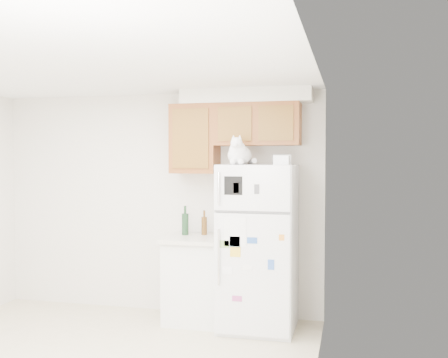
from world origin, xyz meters
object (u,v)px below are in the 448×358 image
(cat, at_px, (239,154))
(bottle_green, at_px, (185,220))
(bottle_amber, at_px, (204,223))
(refrigerator, at_px, (258,247))
(base_counter, at_px, (196,279))
(storage_box_back, at_px, (282,160))
(storage_box_front, at_px, (282,160))

(cat, height_order, bottle_green, cat)
(bottle_amber, bearing_deg, refrigerator, -19.61)
(bottle_green, height_order, bottle_amber, bottle_green)
(base_counter, bearing_deg, bottle_green, 147.01)
(storage_box_back, xyz_separation_m, storage_box_front, (0.03, -0.19, -0.01))
(base_counter, height_order, bottle_amber, bottle_amber)
(storage_box_back, bearing_deg, bottle_amber, 154.64)
(bottle_green, bearing_deg, storage_box_front, -16.81)
(cat, relative_size, bottle_amber, 1.56)
(storage_box_back, bearing_deg, base_counter, 164.74)
(refrigerator, relative_size, storage_box_back, 9.44)
(storage_box_back, height_order, storage_box_front, storage_box_back)
(storage_box_back, relative_size, storage_box_front, 1.20)
(cat, bearing_deg, refrigerator, 42.92)
(refrigerator, bearing_deg, bottle_amber, 160.39)
(bottle_amber, bearing_deg, bottle_green, -165.01)
(cat, distance_m, bottle_amber, 0.97)
(cat, distance_m, storage_box_front, 0.43)
(storage_box_front, bearing_deg, storage_box_back, 100.10)
(refrigerator, height_order, bottle_green, refrigerator)
(storage_box_back, height_order, bottle_amber, storage_box_back)
(refrigerator, xyz_separation_m, bottle_amber, (-0.64, 0.23, 0.20))
(refrigerator, bearing_deg, storage_box_back, 7.88)
(storage_box_back, distance_m, storage_box_front, 0.19)
(cat, height_order, bottle_amber, cat)
(base_counter, bearing_deg, bottle_amber, 73.58)
(refrigerator, relative_size, base_counter, 1.85)
(bottle_green, distance_m, bottle_amber, 0.21)
(cat, height_order, storage_box_front, cat)
(refrigerator, xyz_separation_m, bottle_green, (-0.85, 0.18, 0.23))
(refrigerator, bearing_deg, storage_box_front, -31.40)
(base_counter, bearing_deg, storage_box_back, -2.55)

